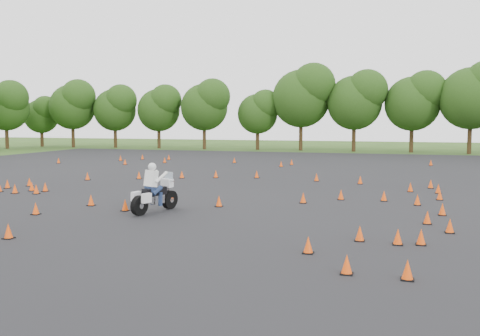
{
  "coord_description": "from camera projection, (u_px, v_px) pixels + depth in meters",
  "views": [
    {
      "loc": [
        7.75,
        -21.95,
        3.67
      ],
      "look_at": [
        0.0,
        4.0,
        1.2
      ],
      "focal_mm": 40.0,
      "sensor_mm": 36.0,
      "label": 1
    }
  ],
  "objects": [
    {
      "name": "ground",
      "position": [
        214.0,
        203.0,
        23.49
      ],
      "size": [
        140.0,
        140.0,
        0.0
      ],
      "primitive_type": "plane",
      "color": "#2D5119",
      "rests_on": "ground"
    },
    {
      "name": "asphalt_pad",
      "position": [
        250.0,
        187.0,
        29.22
      ],
      "size": [
        62.0,
        62.0,
        0.0
      ],
      "primitive_type": "plane",
      "color": "black",
      "rests_on": "ground"
    },
    {
      "name": "treeline",
      "position": [
        356.0,
        110.0,
        55.6
      ],
      "size": [
        87.0,
        32.72,
        11.22
      ],
      "color": "#213F12",
      "rests_on": "ground"
    },
    {
      "name": "traffic_cones",
      "position": [
        248.0,
        183.0,
        28.88
      ],
      "size": [
        36.67,
        32.63,
        0.45
      ],
      "color": "#FB4C0A",
      "rests_on": "asphalt_pad"
    },
    {
      "name": "rider_white",
      "position": [
        155.0,
        187.0,
        21.08
      ],
      "size": [
        1.45,
        2.68,
        1.98
      ],
      "primitive_type": null,
      "rotation": [
        0.0,
        0.0,
        1.3
      ],
      "color": "white",
      "rests_on": "ground"
    }
  ]
}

